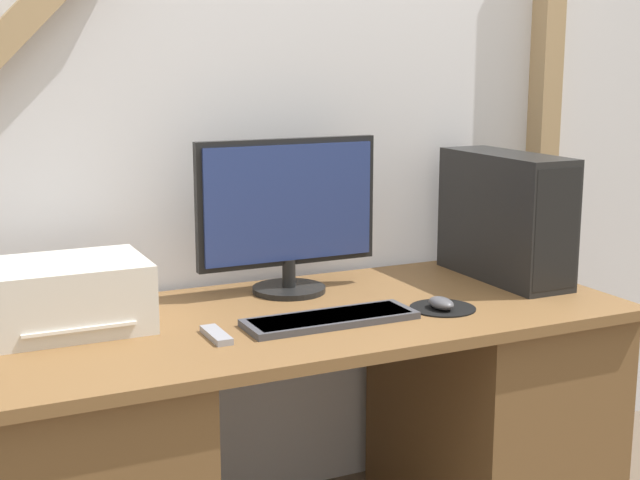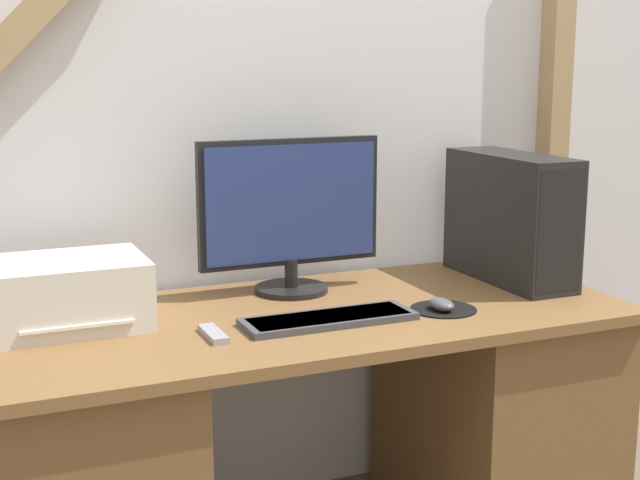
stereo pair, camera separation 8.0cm
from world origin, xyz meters
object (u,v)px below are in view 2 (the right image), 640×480
object	(u,v)px
printer	(68,293)
remote_control	(213,334)
mouse	(442,304)
computer_tower	(511,218)
keyboard	(329,319)
monitor	(290,211)

from	to	relation	value
printer	remote_control	world-z (taller)	printer
remote_control	mouse	bearing A→B (deg)	-2.48
computer_tower	remote_control	world-z (taller)	computer_tower
mouse	remote_control	world-z (taller)	mouse
computer_tower	printer	bearing A→B (deg)	178.33
keyboard	mouse	size ratio (longest dim) A/B	5.08
remote_control	printer	bearing A→B (deg)	142.79
computer_tower	keyboard	bearing A→B (deg)	-164.18
monitor	printer	bearing A→B (deg)	-171.44
mouse	printer	size ratio (longest dim) A/B	0.23
printer	computer_tower	bearing A→B (deg)	-1.67
mouse	printer	xyz separation A→B (m)	(-0.93, 0.26, 0.07)
keyboard	printer	size ratio (longest dim) A/B	1.18
computer_tower	printer	size ratio (longest dim) A/B	1.25
printer	mouse	bearing A→B (deg)	-15.59
keyboard	mouse	world-z (taller)	mouse
monitor	keyboard	bearing A→B (deg)	-94.37
computer_tower	remote_control	xyz separation A→B (m)	(-0.99, -0.19, -0.18)
monitor	printer	world-z (taller)	monitor
printer	monitor	bearing A→B (deg)	8.56
computer_tower	printer	world-z (taller)	computer_tower
computer_tower	mouse	bearing A→B (deg)	-149.04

